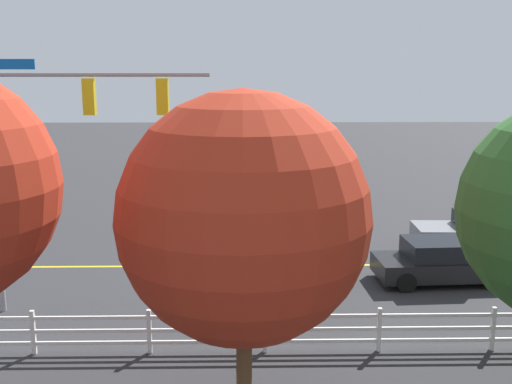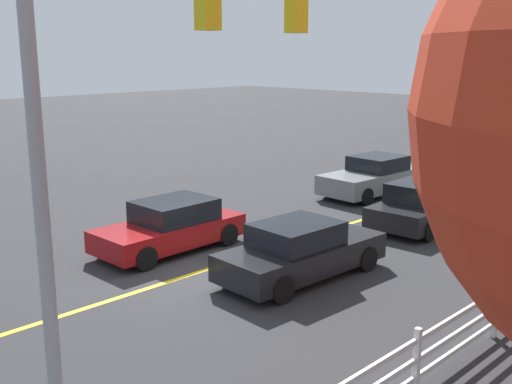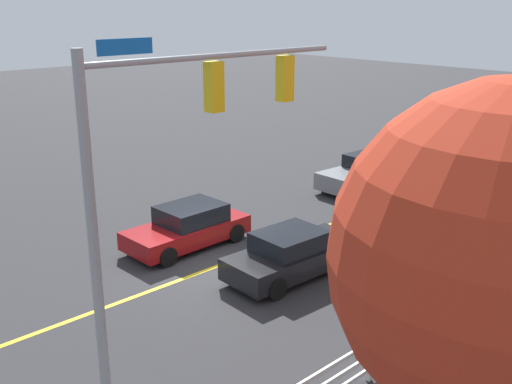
# 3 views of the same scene
# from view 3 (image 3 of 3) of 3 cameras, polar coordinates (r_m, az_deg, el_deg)

# --- Properties ---
(ground_plane) EXTENTS (120.00, 120.00, 0.00)m
(ground_plane) POSITION_cam_3_polar(r_m,az_deg,el_deg) (19.04, -3.78, -7.02)
(ground_plane) COLOR #2D2D30
(lane_center_stripe) EXTENTS (28.00, 0.16, 0.01)m
(lane_center_stripe) POSITION_cam_3_polar(r_m,az_deg,el_deg) (21.58, 4.46, -3.99)
(lane_center_stripe) COLOR gold
(lane_center_stripe) RESTS_ON ground_plane
(signal_assembly) EXTENTS (6.32, 0.37, 7.28)m
(signal_assembly) POSITION_cam_3_polar(r_m,az_deg,el_deg) (11.88, -7.73, 3.62)
(signal_assembly) COLOR gray
(signal_assembly) RESTS_ON ground_plane
(car_0) EXTENTS (4.59, 2.17, 1.44)m
(car_0) POSITION_cam_3_polar(r_m,az_deg,el_deg) (23.06, 13.92, -1.22)
(car_0) COLOR black
(car_0) RESTS_ON ground_plane
(car_1) EXTENTS (4.81, 2.12, 1.50)m
(car_1) POSITION_cam_3_polar(r_m,az_deg,el_deg) (27.08, 10.45, 1.82)
(car_1) COLOR slate
(car_1) RESTS_ON ground_plane
(car_2) EXTENTS (4.55, 1.99, 1.43)m
(car_2) POSITION_cam_3_polar(r_m,az_deg,el_deg) (18.22, 3.57, -5.83)
(car_2) COLOR black
(car_2) RESTS_ON ground_plane
(car_3) EXTENTS (4.27, 1.99, 1.41)m
(car_3) POSITION_cam_3_polar(r_m,az_deg,el_deg) (20.42, -6.41, -3.28)
(car_3) COLOR maroon
(car_3) RESTS_ON ground_plane
(white_rail_fence) EXTENTS (26.10, 0.10, 1.15)m
(white_rail_fence) POSITION_cam_3_polar(r_m,az_deg,el_deg) (17.03, 19.55, -8.93)
(white_rail_fence) COLOR white
(white_rail_fence) RESTS_ON ground_plane
(tree_1) EXTENTS (4.29, 4.29, 7.17)m
(tree_1) POSITION_cam_3_polar(r_m,az_deg,el_deg) (7.71, 22.78, -6.00)
(tree_1) COLOR brown
(tree_1) RESTS_ON ground_plane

